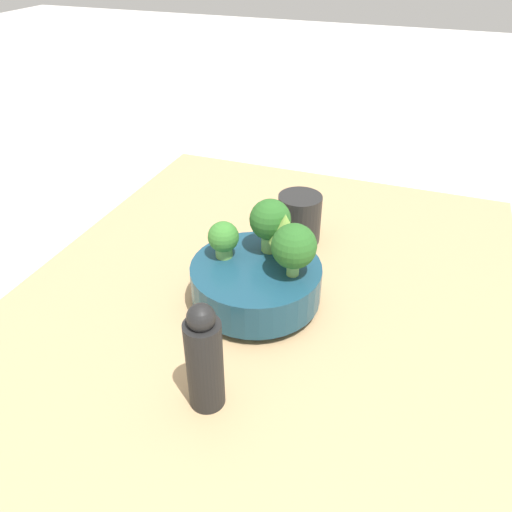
# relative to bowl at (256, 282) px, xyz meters

# --- Properties ---
(ground_plane) EXTENTS (6.00, 6.00, 0.00)m
(ground_plane) POSITION_rel_bowl_xyz_m (0.03, -0.01, -0.08)
(ground_plane) COLOR silver
(table) EXTENTS (1.02, 0.85, 0.04)m
(table) POSITION_rel_bowl_xyz_m (0.03, -0.01, -0.06)
(table) COLOR tan
(table) RESTS_ON ground_plane
(bowl) EXTENTS (0.22, 0.22, 0.08)m
(bowl) POSITION_rel_bowl_xyz_m (0.00, 0.00, 0.00)
(bowl) COLOR navy
(bowl) RESTS_ON table
(broccoli_floret_right) EXTENTS (0.07, 0.07, 0.09)m
(broccoli_floret_right) POSITION_rel_bowl_xyz_m (0.05, -0.00, 0.09)
(broccoli_floret_right) COLOR #7AB256
(broccoli_floret_right) RESTS_ON bowl
(broccoli_floret_front) EXTENTS (0.07, 0.07, 0.09)m
(broccoli_floret_front) POSITION_rel_bowl_xyz_m (-0.00, -0.06, 0.09)
(broccoli_floret_front) COLOR #7AB256
(broccoli_floret_front) RESTS_ON bowl
(broccoli_floret_back) EXTENTS (0.05, 0.05, 0.06)m
(broccoli_floret_back) POSITION_rel_bowl_xyz_m (0.01, 0.06, 0.07)
(broccoli_floret_back) COLOR #6BA34C
(broccoli_floret_back) RESTS_ON bowl
(romanesco_piece_near) EXTENTS (0.05, 0.05, 0.09)m
(romanesco_piece_near) POSITION_rel_bowl_xyz_m (0.03, -0.04, 0.09)
(romanesco_piece_near) COLOR #7AB256
(romanesco_piece_near) RESTS_ON bowl
(cup) EXTENTS (0.09, 0.09, 0.10)m
(cup) POSITION_rel_bowl_xyz_m (0.22, -0.01, 0.01)
(cup) COLOR black
(cup) RESTS_ON table
(pepper_mill) EXTENTS (0.05, 0.05, 0.17)m
(pepper_mill) POSITION_rel_bowl_xyz_m (-0.22, -0.01, 0.04)
(pepper_mill) COLOR black
(pepper_mill) RESTS_ON table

